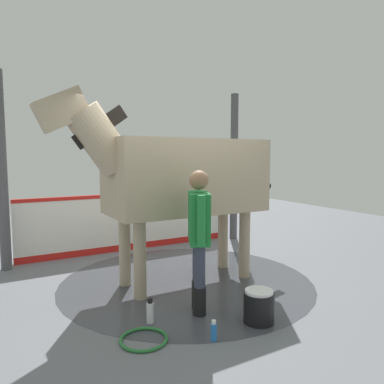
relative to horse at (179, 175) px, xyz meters
name	(u,v)px	position (x,y,z in m)	size (l,w,h in m)	color
ground_plane	(173,287)	(-0.15, -0.10, -1.54)	(16.00, 16.00, 0.02)	slate
wet_patch	(187,281)	(0.11, 0.00, -1.53)	(3.58, 3.58, 0.00)	#42444C
barrier_wall	(134,223)	(0.03, 2.09, -1.02)	(4.22, 0.25, 1.09)	white
roof_post_near	(2,172)	(-2.18, 1.80, 0.02)	(0.16, 0.16, 3.10)	#4C4C51
roof_post_far	(234,167)	(2.26, 1.98, 0.02)	(0.16, 0.16, 3.10)	#4C4C51
horse	(179,175)	(0.00, 0.00, 0.00)	(3.52, 1.10, 2.60)	tan
handler	(199,231)	(-0.23, -0.98, -0.59)	(0.39, 0.61, 1.64)	black
wash_bucket	(259,306)	(0.21, -1.53, -1.35)	(0.33, 0.33, 0.36)	black
bottle_shampoo	(150,312)	(-0.84, -1.00, -1.40)	(0.08, 0.08, 0.27)	white
bottle_spray	(214,331)	(-0.43, -1.65, -1.43)	(0.06, 0.06, 0.21)	blue
hose_coil	(144,339)	(-1.04, -1.33, -1.51)	(0.48, 0.48, 0.03)	#267233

